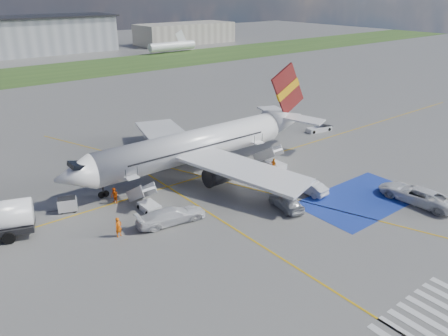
{
  "coord_description": "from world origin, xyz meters",
  "views": [
    {
      "loc": [
        -28.52,
        -28.28,
        21.55
      ],
      "look_at": [
        -1.51,
        5.79,
        3.5
      ],
      "focal_mm": 35.0,
      "sensor_mm": 36.0,
      "label": 1
    }
  ],
  "objects_px": {
    "van_white_b": "(171,213)",
    "belt_loader": "(319,129)",
    "car_silver_b": "(308,187)",
    "car_silver_a": "(286,202)",
    "airliner": "(202,143)",
    "van_white_a": "(417,192)",
    "gpu_cart": "(67,205)"
  },
  "relations": [
    {
      "from": "airliner",
      "to": "car_silver_b",
      "type": "xyz_separation_m",
      "value": [
        5.1,
        -13.28,
        -2.64
      ]
    },
    {
      "from": "car_silver_b",
      "to": "van_white_b",
      "type": "bearing_deg",
      "value": -18.12
    },
    {
      "from": "car_silver_a",
      "to": "van_white_a",
      "type": "distance_m",
      "value": 14.35
    },
    {
      "from": "van_white_a",
      "to": "gpu_cart",
      "type": "bearing_deg",
      "value": -37.83
    },
    {
      "from": "car_silver_a",
      "to": "van_white_b",
      "type": "xyz_separation_m",
      "value": [
        -11.01,
        4.95,
        0.24
      ]
    },
    {
      "from": "belt_loader",
      "to": "car_silver_a",
      "type": "xyz_separation_m",
      "value": [
        -23.52,
        -15.37,
        0.46
      ]
    },
    {
      "from": "car_silver_a",
      "to": "van_white_a",
      "type": "relative_size",
      "value": 0.75
    },
    {
      "from": "airliner",
      "to": "van_white_a",
      "type": "xyz_separation_m",
      "value": [
        12.53,
        -22.06,
        -2.22
      ]
    },
    {
      "from": "car_silver_b",
      "to": "van_white_a",
      "type": "relative_size",
      "value": 0.73
    },
    {
      "from": "car_silver_a",
      "to": "airliner",
      "type": "bearing_deg",
      "value": -75.82
    },
    {
      "from": "airliner",
      "to": "van_white_b",
      "type": "height_order",
      "value": "airliner"
    },
    {
      "from": "car_silver_a",
      "to": "van_white_b",
      "type": "distance_m",
      "value": 12.07
    },
    {
      "from": "belt_loader",
      "to": "car_silver_a",
      "type": "relative_size",
      "value": 1.0
    },
    {
      "from": "car_silver_b",
      "to": "van_white_b",
      "type": "height_order",
      "value": "van_white_b"
    },
    {
      "from": "airliner",
      "to": "car_silver_b",
      "type": "distance_m",
      "value": 14.47
    },
    {
      "from": "gpu_cart",
      "to": "car_silver_a",
      "type": "xyz_separation_m",
      "value": [
        18.19,
        -13.65,
        0.1
      ]
    },
    {
      "from": "airliner",
      "to": "gpu_cart",
      "type": "bearing_deg",
      "value": -177.67
    },
    {
      "from": "airliner",
      "to": "gpu_cart",
      "type": "distance_m",
      "value": 17.98
    },
    {
      "from": "airliner",
      "to": "van_white_b",
      "type": "bearing_deg",
      "value": -138.34
    },
    {
      "from": "airliner",
      "to": "car_silver_a",
      "type": "xyz_separation_m",
      "value": [
        0.43,
        -14.37,
        -2.59
      ]
    },
    {
      "from": "airliner",
      "to": "gpu_cart",
      "type": "relative_size",
      "value": 17.21
    },
    {
      "from": "airliner",
      "to": "van_white_a",
      "type": "distance_m",
      "value": 25.47
    },
    {
      "from": "van_white_b",
      "to": "belt_loader",
      "type": "bearing_deg",
      "value": -63.93
    },
    {
      "from": "airliner",
      "to": "car_silver_b",
      "type": "height_order",
      "value": "airliner"
    },
    {
      "from": "car_silver_a",
      "to": "van_white_b",
      "type": "height_order",
      "value": "van_white_b"
    },
    {
      "from": "gpu_cart",
      "to": "car_silver_b",
      "type": "relative_size",
      "value": 0.47
    },
    {
      "from": "van_white_a",
      "to": "airliner",
      "type": "bearing_deg",
      "value": -63.07
    },
    {
      "from": "airliner",
      "to": "belt_loader",
      "type": "height_order",
      "value": "airliner"
    },
    {
      "from": "airliner",
      "to": "gpu_cart",
      "type": "xyz_separation_m",
      "value": [
        -17.76,
        -0.72,
        -2.69
      ]
    },
    {
      "from": "car_silver_b",
      "to": "belt_loader",
      "type": "bearing_deg",
      "value": -147.08
    },
    {
      "from": "van_white_b",
      "to": "car_silver_b",
      "type": "bearing_deg",
      "value": -94.59
    },
    {
      "from": "car_silver_b",
      "to": "van_white_a",
      "type": "xyz_separation_m",
      "value": [
        7.43,
        -8.78,
        0.42
      ]
    }
  ]
}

